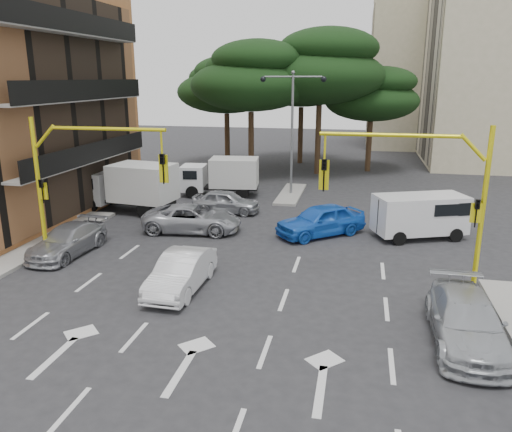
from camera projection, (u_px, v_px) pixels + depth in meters
The scene contains 20 objects.
ground at pixel (229, 295), 17.88m from camera, with size 120.00×120.00×0.00m, color #28282B.
median_strip at pixel (291, 194), 32.94m from camera, with size 1.40×6.00×0.15m, color gray.
apartment_beige_far at pixel (445, 69), 54.54m from camera, with size 16.20×12.15×16.70m.
pine_left_near at pixel (252, 76), 37.30m from camera, with size 9.15×9.15×10.23m.
pine_center at pixel (321, 67), 38.01m from camera, with size 9.98×9.98×11.16m.
pine_left_far at pixel (227, 85), 41.85m from camera, with size 8.32×8.32×9.30m.
pine_right at pixel (373, 94), 39.67m from camera, with size 7.49×7.49×8.37m.
pine_back at pixel (302, 76), 43.31m from camera, with size 9.15×9.15×10.23m.
signal_mast_right at pixel (430, 186), 17.36m from camera, with size 5.79×0.37×6.00m.
signal_mast_left at pixel (76, 171), 20.06m from camera, with size 5.79×0.37×6.00m.
street_lamp_center at pixel (292, 111), 31.50m from camera, with size 4.16×0.36×7.77m.
car_white_hatch at pixel (181, 272), 18.15m from camera, with size 1.44×4.14×1.37m, color silver.
car_blue_compact at pixel (321, 220), 24.41m from camera, with size 1.82×4.53×1.54m, color blue.
car_silver_wagon at pixel (67, 240), 21.82m from camera, with size 1.77×4.36×1.26m, color #96989E.
car_silver_cross_a at pixel (192, 218), 25.03m from camera, with size 2.25×4.89×1.36m, color #A8AAB1.
car_silver_cross_b at pixel (226, 201), 28.54m from camera, with size 1.56×3.87×1.32m, color #A2A5AA.
car_silver_parked at pixel (466, 321), 14.49m from camera, with size 1.96×4.81×1.40m, color #ACB0B5.
van_white at pixel (420, 216), 23.98m from camera, with size 1.94×4.28×2.14m, color silver, non-canonical shape.
box_truck_a at pixel (128, 187), 28.67m from camera, with size 2.39×5.70×2.80m, color silver, non-canonical shape.
box_truck_b at pixel (221, 177), 32.52m from camera, with size 2.12×5.06×2.49m, color white, non-canonical shape.
Camera 1 is at (4.35, -15.90, 7.54)m, focal length 35.00 mm.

